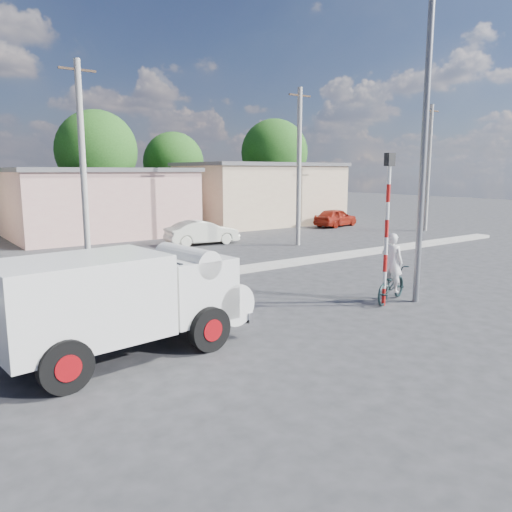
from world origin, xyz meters
TOP-DOWN VIEW (x-y plane):
  - ground_plane at (0.00, 0.00)m, footprint 120.00×120.00m
  - median at (0.00, 8.00)m, footprint 40.00×0.80m
  - truck at (-4.29, 2.09)m, footprint 5.53×2.56m
  - bicycle at (3.71, 1.67)m, footprint 2.08×1.27m
  - cyclist at (3.71, 1.67)m, footprint 0.61×0.75m
  - car_cream at (5.08, 15.22)m, footprint 4.01×1.76m
  - car_red at (16.98, 17.18)m, footprint 3.95×2.22m
  - traffic_pole at (3.20, 1.50)m, footprint 0.28×0.18m
  - streetlight at (4.14, 1.20)m, footprint 2.34×0.22m
  - building_row at (1.10, 22.00)m, footprint 37.80×7.30m
  - tree_row at (3.76, 28.45)m, footprint 43.62×7.43m
  - utility_poles at (3.25, 12.00)m, footprint 35.40×0.24m

SIDE VIEW (x-z plane):
  - ground_plane at x=0.00m, z-range 0.00..0.00m
  - median at x=0.00m, z-range 0.00..0.16m
  - bicycle at x=3.71m, z-range 0.00..1.03m
  - car_red at x=16.98m, z-range 0.00..1.27m
  - car_cream at x=5.08m, z-range 0.00..1.28m
  - cyclist at x=3.71m, z-range 0.00..1.77m
  - truck at x=-4.29m, z-range 0.12..2.33m
  - building_row at x=1.10m, z-range -0.09..4.35m
  - traffic_pole at x=3.20m, z-range 0.41..4.77m
  - utility_poles at x=3.25m, z-range 0.07..8.07m
  - streetlight at x=4.14m, z-range 0.46..9.46m
  - tree_row at x=3.76m, z-range 0.78..9.21m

